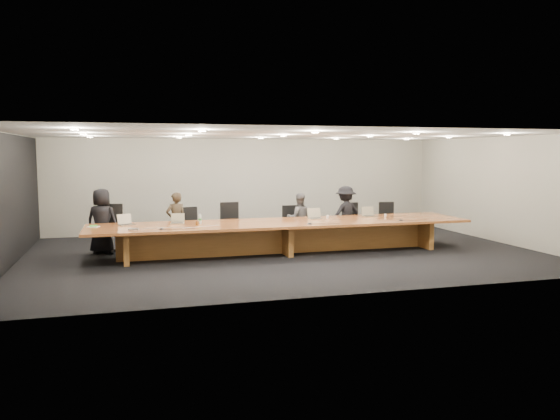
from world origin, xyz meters
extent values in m
plane|color=black|center=(0.00, 0.00, 0.00)|extent=(12.00, 12.00, 0.00)
cube|color=beige|center=(0.00, 4.00, 1.40)|extent=(12.00, 0.02, 2.80)
cube|color=black|center=(-5.94, 0.00, 1.37)|extent=(0.08, 7.84, 2.74)
cube|color=brown|center=(0.00, 0.00, 0.72)|extent=(9.00, 1.80, 0.06)
cube|color=brown|center=(0.00, 0.00, 0.34)|extent=(7.65, 0.15, 0.69)
cube|color=brown|center=(-3.60, 0.00, 0.34)|extent=(0.12, 1.26, 0.69)
cube|color=brown|center=(0.00, 0.00, 0.34)|extent=(0.12, 1.26, 0.69)
cube|color=brown|center=(3.60, 0.00, 0.34)|extent=(0.12, 1.26, 0.69)
imported|color=black|center=(-4.13, 1.13, 0.77)|extent=(0.88, 0.74, 1.55)
imported|color=#30261A|center=(-2.40, 1.27, 0.71)|extent=(0.59, 0.47, 1.41)
imported|color=#555557|center=(0.79, 1.26, 0.66)|extent=(0.71, 0.59, 1.32)
imported|color=black|center=(2.11, 1.27, 0.74)|extent=(1.06, 0.76, 1.49)
cylinder|color=silver|center=(-1.96, 0.13, 0.86)|extent=(0.08, 0.08, 0.21)
cylinder|color=brown|center=(-2.05, -0.08, 0.80)|extent=(0.08, 0.08, 0.09)
cone|color=white|center=(1.23, 0.31, 0.79)|extent=(0.08, 0.08, 0.08)
cone|color=white|center=(2.78, 0.25, 0.79)|extent=(0.09, 0.09, 0.08)
cube|color=silver|center=(-4.29, 0.24, 0.76)|extent=(0.28, 0.26, 0.01)
cube|color=#4FC935|center=(-4.28, 0.26, 0.78)|extent=(0.17, 0.11, 0.02)
cube|color=#B0B0B5|center=(-3.44, -0.47, 0.77)|extent=(0.23, 0.19, 0.03)
cone|color=black|center=(-2.87, -0.57, 0.76)|extent=(0.13, 0.13, 0.03)
cone|color=black|center=(0.45, -0.60, 0.77)|extent=(0.18, 0.18, 0.03)
cone|color=black|center=(2.79, -0.56, 0.77)|extent=(0.15, 0.15, 0.03)
camera|label=1|loc=(-3.58, -12.30, 2.36)|focal=35.00mm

